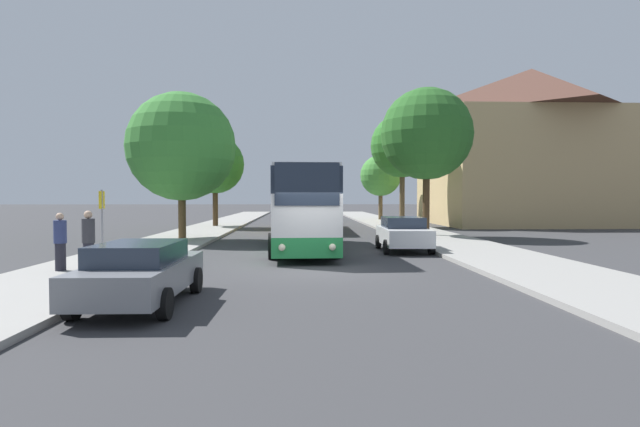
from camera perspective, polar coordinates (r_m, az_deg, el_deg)
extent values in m
plane|color=#38383A|center=(15.81, -0.60, -6.62)|extent=(300.00, 300.00, 0.00)
cube|color=gray|center=(17.10, -24.89, -5.90)|extent=(4.00, 120.00, 0.15)
cube|color=gray|center=(17.47, 23.14, -5.72)|extent=(4.00, 120.00, 0.15)
cube|color=tan|center=(47.12, 22.92, 4.49)|extent=(16.54, 14.03, 9.22)
pyramid|color=#513328|center=(47.92, 23.02, 12.54)|extent=(16.54, 14.03, 4.21)
cube|color=#238942|center=(22.02, -2.13, -2.59)|extent=(2.78, 10.61, 0.70)
cube|color=silver|center=(21.96, -2.13, 0.25)|extent=(2.78, 10.61, 1.48)
cube|color=#232D3D|center=(21.96, -2.14, 3.42)|extent=(2.80, 10.40, 0.95)
cube|color=silver|center=(21.98, -2.14, 4.81)|extent=(2.73, 10.39, 0.12)
cube|color=#232D3D|center=(16.67, -1.47, 3.39)|extent=(2.18, 0.13, 1.45)
sphere|color=#F4EAC1|center=(16.71, -4.37, -3.89)|extent=(0.24, 0.24, 0.24)
sphere|color=#F4EAC1|center=(16.79, 1.43, -3.86)|extent=(0.24, 0.24, 0.24)
cylinder|color=black|center=(18.87, -5.46, -3.72)|extent=(0.33, 1.01, 1.00)
cylinder|color=black|center=(18.97, 1.88, -3.68)|extent=(0.33, 1.01, 1.00)
cylinder|color=black|center=(25.17, -5.15, -2.32)|extent=(0.33, 1.01, 1.00)
cylinder|color=black|center=(25.24, 0.36, -2.30)|extent=(0.33, 1.01, 1.00)
cube|color=#2D2D2D|center=(35.59, -2.14, -0.89)|extent=(2.74, 11.32, 0.70)
cube|color=yellow|center=(35.56, -2.15, 0.67)|extent=(2.74, 11.32, 1.23)
cube|color=#232D3D|center=(35.55, -2.15, 2.43)|extent=(2.76, 11.10, 0.95)
cube|color=yellow|center=(35.56, -2.15, 3.29)|extent=(2.68, 11.09, 0.12)
cube|color=#232D3D|center=(29.89, -2.37, 2.25)|extent=(2.24, 0.11, 1.45)
sphere|color=#F4EAC1|center=(29.95, -4.03, -1.34)|extent=(0.24, 0.24, 0.24)
sphere|color=#F4EAC1|center=(29.90, -0.70, -1.34)|extent=(0.24, 0.24, 0.24)
cylinder|color=black|center=(32.27, -4.48, -1.40)|extent=(0.32, 1.01, 1.00)
cylinder|color=black|center=(32.22, -0.05, -1.40)|extent=(0.32, 1.01, 1.00)
cylinder|color=black|center=(39.01, -3.87, -0.83)|extent=(0.32, 1.01, 1.00)
cylinder|color=black|center=(38.97, -0.21, -0.83)|extent=(0.32, 1.01, 1.00)
cube|color=slate|center=(11.54, -19.69, -6.76)|extent=(1.79, 4.39, 0.63)
cube|color=#232D3D|center=(11.31, -20.00, -4.23)|extent=(1.56, 2.29, 0.43)
cylinder|color=black|center=(13.14, -21.48, -7.13)|extent=(0.21, 0.62, 0.62)
cylinder|color=black|center=(12.66, -13.96, -7.40)|extent=(0.21, 0.62, 0.62)
cylinder|color=black|center=(10.67, -26.48, -9.27)|extent=(0.21, 0.62, 0.62)
cylinder|color=black|center=(10.07, -17.31, -9.82)|extent=(0.21, 0.62, 0.62)
cube|color=silver|center=(21.82, 9.51, -2.55)|extent=(1.93, 4.03, 0.71)
cube|color=#232D3D|center=(21.94, 9.45, -1.00)|extent=(1.67, 2.11, 0.46)
cylinder|color=black|center=(20.84, 12.62, -3.75)|extent=(0.21, 0.62, 0.62)
cylinder|color=black|center=(20.49, 7.60, -3.82)|extent=(0.21, 0.62, 0.62)
cylinder|color=black|center=(23.24, 11.19, -3.17)|extent=(0.21, 0.62, 0.62)
cylinder|color=black|center=(22.93, 6.68, -3.21)|extent=(0.21, 0.62, 0.62)
cylinder|color=gray|center=(18.70, -23.64, -1.24)|extent=(0.08, 0.08, 2.44)
cube|color=yellow|center=(18.68, -23.67, 1.43)|extent=(0.03, 0.45, 0.60)
cylinder|color=#23232D|center=(16.77, -27.53, -4.42)|extent=(0.30, 0.30, 0.82)
cylinder|color=navy|center=(16.71, -27.57, -1.86)|extent=(0.36, 0.36, 0.68)
sphere|color=tan|center=(16.68, -27.59, -0.31)|extent=(0.22, 0.22, 0.22)
cylinder|color=#23232D|center=(16.11, -24.92, -4.57)|extent=(0.30, 0.30, 0.85)
cylinder|color=#333338|center=(16.05, -24.96, -1.80)|extent=(0.36, 0.36, 0.71)
sphere|color=tan|center=(16.02, -24.98, -0.12)|extent=(0.23, 0.23, 0.23)
cylinder|color=#513D23|center=(27.52, -15.49, 0.08)|extent=(0.40, 0.40, 2.71)
sphere|color=#387F33|center=(27.64, -15.55, 7.37)|extent=(5.74, 5.74, 5.74)
cylinder|color=#47331E|center=(38.92, -11.87, 0.84)|extent=(0.40, 0.40, 3.02)
sphere|color=#2D7028|center=(38.99, -11.91, 5.51)|extent=(4.43, 4.43, 4.43)
cylinder|color=brown|center=(49.48, 6.93, 0.95)|extent=(0.40, 0.40, 2.81)
sphere|color=#428938|center=(49.52, 6.94, 4.33)|extent=(4.03, 4.03, 4.03)
cylinder|color=#47331E|center=(29.61, 12.04, 1.33)|extent=(0.40, 0.40, 3.86)
sphere|color=#286023|center=(29.83, 12.09, 8.88)|extent=(5.30, 5.30, 5.30)
cylinder|color=brown|center=(39.42, 9.36, 1.82)|extent=(0.40, 0.40, 4.34)
sphere|color=#2D7028|center=(39.62, 9.40, 7.66)|extent=(4.95, 4.95, 4.95)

